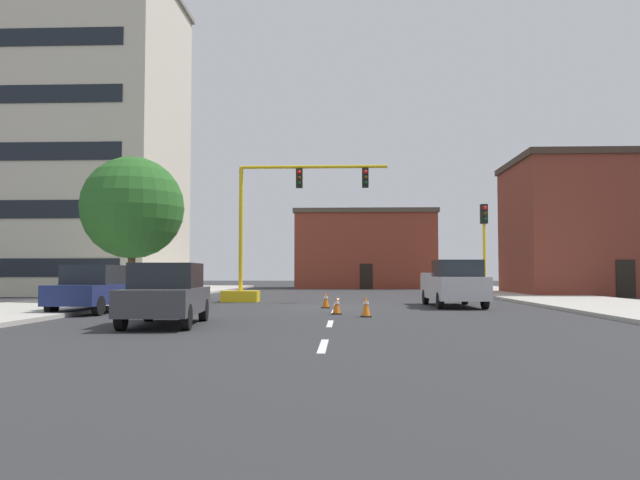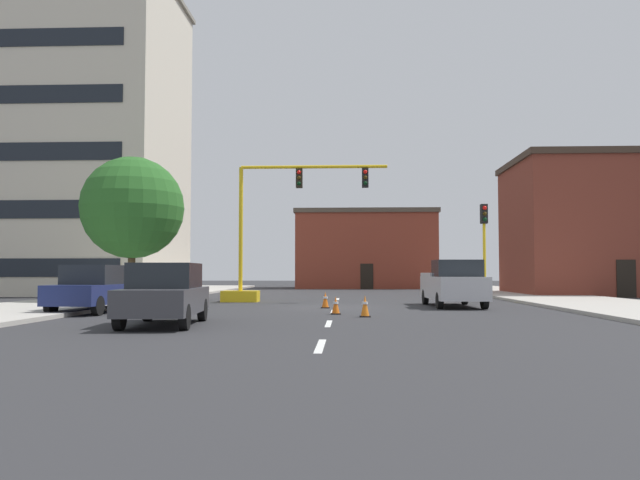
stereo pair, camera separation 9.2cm
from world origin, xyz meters
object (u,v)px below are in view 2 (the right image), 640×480
sedan_dark_gray_near_left (165,293)px  sedan_navy_mid_left (95,288)px  pickup_truck_silver (453,284)px  traffic_cone_roadside_b (365,306)px  traffic_signal_gantry (261,258)px  traffic_cone_roadside_c (336,306)px  traffic_cone_roadside_a (325,300)px  tree_left_near (132,208)px  traffic_light_pole_right (484,230)px

sedan_dark_gray_near_left → sedan_navy_mid_left: size_ratio=1.01×
pickup_truck_silver → traffic_cone_roadside_b: 7.54m
traffic_signal_gantry → traffic_cone_roadside_c: 10.06m
sedan_dark_gray_near_left → traffic_cone_roadside_a: size_ratio=6.84×
tree_left_near → traffic_cone_roadside_a: (9.66, -4.43, -4.31)m
traffic_light_pole_right → sedan_navy_mid_left: bearing=-152.6°
traffic_light_pole_right → sedan_navy_mid_left: (-15.94, -8.28, -2.64)m
traffic_light_pole_right → traffic_cone_roadside_a: (-7.59, -4.99, -3.20)m
pickup_truck_silver → traffic_signal_gantry: bearing=155.9°
traffic_light_pole_right → tree_left_near: size_ratio=0.67×
sedan_dark_gray_near_left → pickup_truck_silver: bearing=45.7°
sedan_navy_mid_left → traffic_cone_roadside_c: (8.85, -0.51, -0.58)m
traffic_light_pole_right → tree_left_near: bearing=-178.1°
tree_left_near → pickup_truck_silver: bearing=-11.7°
tree_left_near → traffic_signal_gantry: bearing=7.8°
sedan_navy_mid_left → traffic_cone_roadside_a: (8.35, 3.29, -0.56)m
traffic_cone_roadside_b → traffic_cone_roadside_c: bearing=127.7°
traffic_signal_gantry → sedan_dark_gray_near_left: size_ratio=1.78×
pickup_truck_silver → tree_left_near: bearing=168.3°
traffic_cone_roadside_a → sedan_navy_mid_left: bearing=-158.5°
tree_left_near → traffic_cone_roadside_b: tree_left_near is taller
traffic_light_pole_right → sedan_dark_gray_near_left: (-11.78, -13.57, -2.64)m
sedan_dark_gray_near_left → traffic_cone_roadside_c: bearing=45.5°
pickup_truck_silver → traffic_cone_roadside_a: pickup_truck_silver is taller
tree_left_near → pickup_truck_silver: (15.11, -3.12, -3.67)m
tree_left_near → pickup_truck_silver: size_ratio=1.31×
traffic_light_pole_right → sedan_dark_gray_near_left: bearing=-131.0°
sedan_navy_mid_left → traffic_cone_roadside_c: bearing=-3.3°
traffic_light_pole_right → sedan_navy_mid_left: traffic_light_pole_right is taller
sedan_dark_gray_near_left → sedan_navy_mid_left: (-4.16, 5.29, 0.00)m
traffic_signal_gantry → traffic_light_pole_right: 11.09m
traffic_signal_gantry → traffic_cone_roadside_c: bearing=-66.7°
traffic_signal_gantry → traffic_cone_roadside_b: bearing=-64.6°
traffic_cone_roadside_a → traffic_cone_roadside_c: (0.50, -3.79, -0.02)m
traffic_signal_gantry → traffic_cone_roadside_b: size_ratio=11.37×
traffic_signal_gantry → sedan_navy_mid_left: (-4.94, -8.57, -1.31)m
tree_left_near → traffic_cone_roadside_b: 15.27m
pickup_truck_silver → traffic_light_pole_right: bearing=59.8°
traffic_cone_roadside_a → pickup_truck_silver: bearing=13.5°
sedan_dark_gray_near_left → traffic_cone_roadside_c: sedan_dark_gray_near_left is taller
traffic_light_pole_right → traffic_cone_roadside_c: 11.74m
tree_left_near → traffic_cone_roadside_c: (10.16, -8.22, -4.33)m
traffic_cone_roadside_b → traffic_signal_gantry: bearing=115.4°
sedan_navy_mid_left → sedan_dark_gray_near_left: bearing=-51.8°
sedan_dark_gray_near_left → traffic_cone_roadside_a: 9.56m
sedan_navy_mid_left → traffic_signal_gantry: bearing=60.1°
sedan_navy_mid_left → traffic_cone_roadside_c: 8.89m
traffic_cone_roadside_a → traffic_cone_roadside_c: bearing=-82.5°
traffic_cone_roadside_a → traffic_cone_roadside_b: size_ratio=0.94×
pickup_truck_silver → traffic_cone_roadside_a: 5.64m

